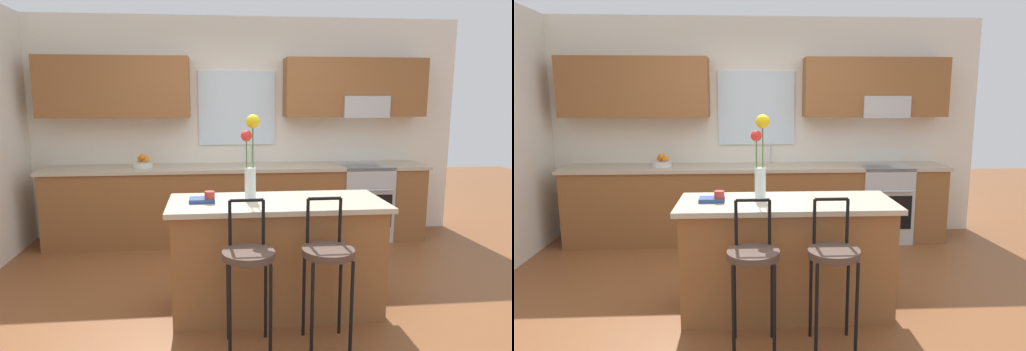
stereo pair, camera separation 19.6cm
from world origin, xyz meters
TOP-DOWN VIEW (x-y plane):
  - ground_plane at (0.00, 0.00)m, footprint 14.00×14.00m
  - back_wall_assembly at (0.03, 1.98)m, footprint 5.60×0.50m
  - counter_run at (0.00, 1.70)m, footprint 4.56×0.64m
  - sink_faucet at (0.17, 1.84)m, footprint 0.02×0.13m
  - oven_range at (1.54, 1.68)m, footprint 0.60×0.64m
  - kitchen_island at (0.19, -0.17)m, footprint 1.72×0.71m
  - bar_stool_near at (-0.09, -0.74)m, footprint 0.36×0.36m
  - bar_stool_middle at (0.46, -0.74)m, footprint 0.36×0.36m
  - flower_vase at (-0.02, -0.13)m, footprint 0.15×0.11m
  - mug_ceramic at (-0.34, -0.19)m, footprint 0.08×0.08m
  - cookbook at (-0.40, -0.16)m, footprint 0.20×0.15m
  - fruit_bowl_oranges at (-1.13, 1.70)m, footprint 0.24×0.24m

SIDE VIEW (x-z plane):
  - ground_plane at x=0.00m, z-range 0.00..0.00m
  - oven_range at x=1.54m, z-range 0.00..0.92m
  - kitchen_island at x=0.19m, z-range 0.00..0.92m
  - counter_run at x=0.00m, z-range 0.01..0.93m
  - bar_stool_near at x=-0.09m, z-range 0.11..1.16m
  - bar_stool_middle at x=0.46m, z-range 0.11..1.16m
  - cookbook at x=-0.40m, z-range 0.92..0.95m
  - mug_ceramic at x=-0.34m, z-range 0.92..1.01m
  - fruit_bowl_oranges at x=-1.13m, z-range 0.89..1.05m
  - sink_faucet at x=0.17m, z-range 0.95..1.18m
  - flower_vase at x=-0.02m, z-range 0.93..1.61m
  - back_wall_assembly at x=0.03m, z-range 0.16..2.86m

